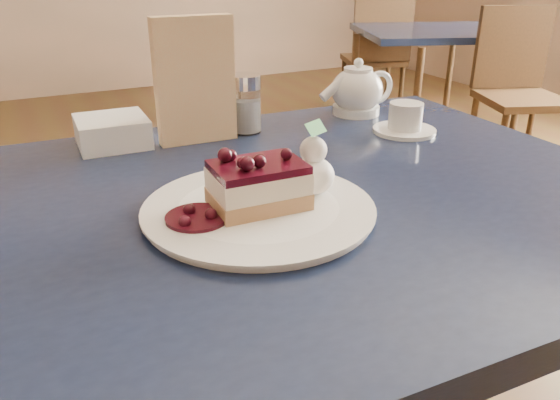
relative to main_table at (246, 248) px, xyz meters
name	(u,v)px	position (x,y,z in m)	size (l,w,h in m)	color
main_table	(246,248)	(0.00, 0.00, 0.00)	(1.37, 0.94, 0.84)	black
dessert_plate	(259,210)	(0.00, -0.06, 0.09)	(0.33, 0.33, 0.01)	white
cheesecake_slice	(258,185)	(0.00, -0.06, 0.13)	(0.14, 0.10, 0.07)	tan
whipped_cream	(313,175)	(0.09, -0.05, 0.13)	(0.07, 0.07, 0.06)	white
berry_sauce	(197,218)	(-0.10, -0.06, 0.10)	(0.09, 0.09, 0.01)	black
tea_set	(366,97)	(0.44, 0.31, 0.14)	(0.19, 0.30, 0.12)	white
menu_card	(195,81)	(0.03, 0.31, 0.21)	(0.16, 0.03, 0.25)	beige
sugar_shaker	(246,103)	(0.14, 0.32, 0.15)	(0.07, 0.07, 0.12)	white
napkin_stack	(112,131)	(-0.13, 0.36, 0.12)	(0.13, 0.13, 0.06)	white
bg_table_far_right	(429,133)	(2.23, 2.03, -0.68)	(1.23, 1.83, 1.22)	black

